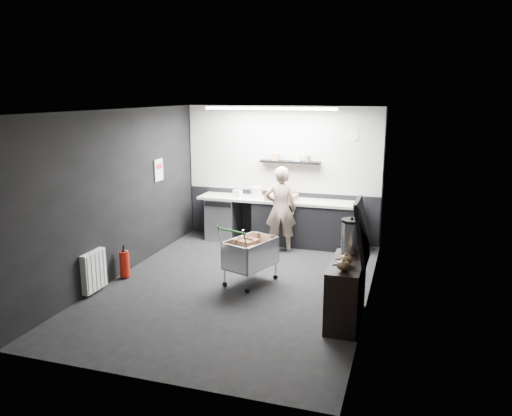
% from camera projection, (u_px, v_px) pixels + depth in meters
% --- Properties ---
extents(floor, '(5.50, 5.50, 0.00)m').
position_uv_depth(floor, '(237.00, 286.00, 7.79)').
color(floor, black).
rests_on(floor, ground).
extents(ceiling, '(5.50, 5.50, 0.00)m').
position_uv_depth(ceiling, '(235.00, 110.00, 7.18)').
color(ceiling, white).
rests_on(ceiling, wall_back).
extents(wall_back, '(5.50, 0.00, 5.50)m').
position_uv_depth(wall_back, '(282.00, 174.00, 10.04)').
color(wall_back, black).
rests_on(wall_back, floor).
extents(wall_front, '(5.50, 0.00, 5.50)m').
position_uv_depth(wall_front, '(142.00, 258.00, 4.93)').
color(wall_front, black).
rests_on(wall_front, floor).
extents(wall_left, '(0.00, 5.50, 5.50)m').
position_uv_depth(wall_left, '(120.00, 194.00, 8.07)').
color(wall_left, black).
rests_on(wall_left, floor).
extents(wall_right, '(0.00, 5.50, 5.50)m').
position_uv_depth(wall_right, '(372.00, 211.00, 6.90)').
color(wall_right, black).
rests_on(wall_right, floor).
extents(kitchen_wall_panel, '(3.95, 0.02, 1.70)m').
position_uv_depth(kitchen_wall_panel, '(282.00, 149.00, 9.91)').
color(kitchen_wall_panel, beige).
rests_on(kitchen_wall_panel, wall_back).
extents(dado_panel, '(3.95, 0.02, 1.00)m').
position_uv_depth(dado_panel, '(281.00, 215.00, 10.22)').
color(dado_panel, black).
rests_on(dado_panel, wall_back).
extents(floating_shelf, '(1.20, 0.22, 0.04)m').
position_uv_depth(floating_shelf, '(290.00, 162.00, 9.80)').
color(floating_shelf, black).
rests_on(floating_shelf, wall_back).
extents(wall_clock, '(0.20, 0.03, 0.20)m').
position_uv_depth(wall_clock, '(353.00, 136.00, 9.43)').
color(wall_clock, silver).
rests_on(wall_clock, wall_back).
extents(poster, '(0.02, 0.30, 0.40)m').
position_uv_depth(poster, '(159.00, 170.00, 9.23)').
color(poster, white).
rests_on(poster, wall_left).
extents(poster_red_band, '(0.02, 0.22, 0.10)m').
position_uv_depth(poster_red_band, '(159.00, 166.00, 9.21)').
color(poster_red_band, red).
rests_on(poster_red_band, poster).
extents(radiator, '(0.10, 0.50, 0.60)m').
position_uv_depth(radiator, '(94.00, 271.00, 7.44)').
color(radiator, silver).
rests_on(radiator, wall_left).
extents(ceiling_strip, '(2.40, 0.20, 0.04)m').
position_uv_depth(ceiling_strip, '(270.00, 109.00, 8.91)').
color(ceiling_strip, white).
rests_on(ceiling_strip, ceiling).
extents(prep_counter, '(3.20, 0.61, 0.90)m').
position_uv_depth(prep_counter, '(284.00, 221.00, 9.90)').
color(prep_counter, black).
rests_on(prep_counter, floor).
extents(person, '(0.66, 0.50, 1.62)m').
position_uv_depth(person, '(281.00, 209.00, 9.38)').
color(person, beige).
rests_on(person, floor).
extents(shopping_cart, '(0.81, 1.06, 0.97)m').
position_uv_depth(shopping_cart, '(250.00, 255.00, 7.81)').
color(shopping_cart, silver).
rests_on(shopping_cart, floor).
extents(sideboard, '(0.47, 1.09, 1.64)m').
position_uv_depth(sideboard, '(347.00, 283.00, 6.51)').
color(sideboard, black).
rests_on(sideboard, floor).
extents(fire_extinguisher, '(0.16, 0.16, 0.53)m').
position_uv_depth(fire_extinguisher, '(125.00, 263.00, 8.08)').
color(fire_extinguisher, '#A9190B').
rests_on(fire_extinguisher, floor).
extents(cardboard_box, '(0.59, 0.47, 0.11)m').
position_uv_depth(cardboard_box, '(281.00, 197.00, 9.75)').
color(cardboard_box, '#A87B59').
rests_on(cardboard_box, prep_counter).
extents(pink_tub, '(0.22, 0.22, 0.22)m').
position_uv_depth(pink_tub, '(256.00, 192.00, 9.94)').
color(pink_tub, white).
rests_on(pink_tub, prep_counter).
extents(white_container, '(0.19, 0.16, 0.14)m').
position_uv_depth(white_container, '(238.00, 193.00, 10.01)').
color(white_container, silver).
rests_on(white_container, prep_counter).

